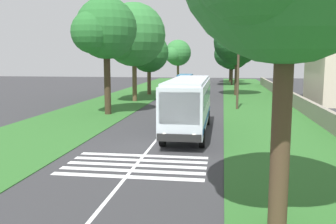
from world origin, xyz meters
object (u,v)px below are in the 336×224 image
at_px(roadside_tree_left_3, 133,37).
at_px(utility_pole, 238,73).
at_px(trailing_car_0, 172,95).
at_px(roadside_tree_right_0, 230,53).
at_px(trailing_minibus_0, 185,81).
at_px(coach_bus, 189,102).
at_px(trailing_car_1, 182,90).
at_px(roadside_tree_left_2, 105,31).
at_px(roadside_tree_right_1, 231,53).
at_px(roadside_tree_right_2, 236,43).
at_px(roadside_tree_left_1, 177,54).
at_px(roadside_tree_left_0, 148,54).

relative_size(roadside_tree_left_3, utility_pole, 1.64).
distance_m(trailing_car_0, roadside_tree_right_0, 38.65).
relative_size(trailing_minibus_0, roadside_tree_left_3, 0.52).
bearing_deg(coach_bus, trailing_car_1, 7.03).
height_order(roadside_tree_left_2, roadside_tree_right_1, roadside_tree_left_2).
xyz_separation_m(trailing_minibus_0, utility_pole, (-22.41, -7.53, 2.15)).
bearing_deg(roadside_tree_right_2, utility_pole, 179.05).
xyz_separation_m(trailing_car_1, trailing_minibus_0, (7.48, 0.35, 0.88)).
xyz_separation_m(coach_bus, roadside_tree_right_0, (57.22, -3.60, 4.03)).
bearing_deg(coach_bus, utility_pole, -16.09).
bearing_deg(roadside_tree_left_1, trailing_minibus_0, -170.07).
relative_size(trailing_car_1, trailing_minibus_0, 0.72).
relative_size(roadside_tree_left_0, utility_pole, 1.23).
height_order(trailing_car_1, roadside_tree_right_2, roadside_tree_right_2).
distance_m(roadside_tree_right_0, roadside_tree_right_2, 29.39).
bearing_deg(roadside_tree_left_1, trailing_car_0, -174.00).
bearing_deg(roadside_tree_right_2, roadside_tree_left_0, 94.41).
bearing_deg(roadside_tree_right_0, roadside_tree_left_3, 162.88).
height_order(roadside_tree_left_0, roadside_tree_right_1, roadside_tree_right_1).
height_order(coach_bus, roadside_tree_right_1, roadside_tree_right_1).
distance_m(roadside_tree_left_0, utility_pole, 18.47).
xyz_separation_m(trailing_car_0, utility_pole, (-6.71, -7.53, 3.03)).
bearing_deg(trailing_car_0, roadside_tree_left_3, 103.84).
bearing_deg(roadside_tree_left_0, roadside_tree_right_1, -29.34).
distance_m(roadside_tree_right_1, roadside_tree_right_2, 20.35).
bearing_deg(trailing_car_0, trailing_car_1, -2.43).
distance_m(coach_bus, roadside_tree_left_1, 59.58).
xyz_separation_m(trailing_minibus_0, roadside_tree_right_2, (-7.52, -7.78, 5.66)).
height_order(roadside_tree_left_2, utility_pole, roadside_tree_left_2).
xyz_separation_m(coach_bus, roadside_tree_left_1, (58.91, 7.91, 4.04)).
xyz_separation_m(trailing_car_1, roadside_tree_left_1, (31.02, 4.47, 5.52)).
xyz_separation_m(roadside_tree_left_0, roadside_tree_left_1, (32.00, -0.28, 0.43)).
bearing_deg(roadside_tree_right_1, roadside_tree_left_0, 150.66).
distance_m(coach_bus, roadside_tree_right_1, 48.49).
bearing_deg(trailing_car_0, roadside_tree_right_1, -14.85).
distance_m(roadside_tree_left_1, roadside_tree_right_1, 15.86).
distance_m(trailing_car_1, roadside_tree_left_0, 7.03).
height_order(trailing_minibus_0, roadside_tree_left_1, roadside_tree_left_1).
relative_size(trailing_car_1, roadside_tree_right_1, 0.44).
distance_m(trailing_car_0, roadside_tree_left_0, 9.88).
relative_size(roadside_tree_left_2, roadside_tree_right_0, 1.13).
bearing_deg(utility_pole, roadside_tree_right_0, 0.19).
bearing_deg(trailing_car_1, roadside_tree_left_3, 152.42).
relative_size(roadside_tree_left_0, roadside_tree_right_1, 0.88).
relative_size(trailing_car_0, roadside_tree_left_2, 0.41).
bearing_deg(roadside_tree_left_3, trailing_car_0, -76.16).
bearing_deg(coach_bus, trailing_car_0, 10.90).
bearing_deg(roadside_tree_right_1, coach_bus, 175.54).
xyz_separation_m(coach_bus, roadside_tree_left_3, (18.57, 8.31, 5.48)).
xyz_separation_m(coach_bus, trailing_car_1, (27.90, 3.44, -1.48)).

